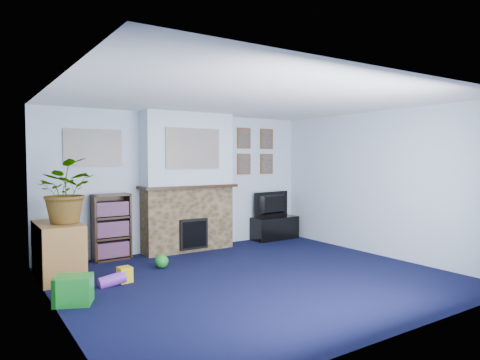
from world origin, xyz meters
TOP-DOWN VIEW (x-y plane):
  - floor at (0.00, 0.00)m, footprint 5.00×4.50m
  - ceiling at (0.00, 0.00)m, footprint 5.00×4.50m
  - wall_back at (0.00, 2.25)m, footprint 5.00×0.04m
  - wall_front at (0.00, -2.25)m, footprint 5.00×0.04m
  - wall_left at (-2.50, 0.00)m, footprint 0.04×4.50m
  - wall_right at (2.50, 0.00)m, footprint 0.04×4.50m
  - chimney_breast at (0.00, 2.05)m, footprint 1.72×0.50m
  - collage_main at (0.00, 1.84)m, footprint 1.00×0.03m
  - collage_left at (-1.55, 2.23)m, footprint 0.90×0.03m
  - portrait_tl at (1.30, 2.23)m, footprint 0.30×0.03m
  - portrait_tr at (1.85, 2.23)m, footprint 0.30×0.03m
  - portrait_bl at (1.30, 2.23)m, footprint 0.30×0.03m
  - portrait_br at (1.85, 2.23)m, footprint 0.30×0.03m
  - tv_stand at (1.91, 2.03)m, footprint 0.94×0.40m
  - television at (1.91, 2.05)m, footprint 0.87×0.19m
  - bookshelf at (-1.33, 2.11)m, footprint 0.58×0.28m
  - sideboard at (-2.24, 1.44)m, footprint 0.54×0.97m
  - potted_plant at (-2.19, 1.39)m, footprint 0.88×0.95m
  - mantel_clock at (-0.11, 2.00)m, footprint 0.11×0.06m
  - mantel_candle at (0.29, 2.00)m, footprint 0.04×0.04m
  - mantel_teddy at (-0.47, 2.00)m, footprint 0.12×0.12m
  - mantel_can at (0.73, 2.00)m, footprint 0.06×0.06m
  - green_crate at (-2.30, 0.26)m, footprint 0.49×0.45m
  - toy_ball at (-0.87, 1.17)m, footprint 0.20×0.20m
  - toy_block at (-1.55, 0.76)m, footprint 0.18×0.18m
  - toy_tube at (-1.74, 0.70)m, footprint 0.35×0.15m

SIDE VIEW (x-z plane):
  - floor at x=0.00m, z-range -0.01..0.01m
  - toy_tube at x=-1.74m, z-range -0.03..0.17m
  - toy_ball at x=-0.87m, z-range -0.01..0.19m
  - toy_block at x=-1.55m, z-range 0.01..0.21m
  - green_crate at x=-2.30m, z-range -0.02..0.30m
  - tv_stand at x=1.91m, z-range 0.00..0.45m
  - sideboard at x=-2.24m, z-range -0.03..0.73m
  - bookshelf at x=-1.33m, z-range -0.02..1.03m
  - television at x=1.91m, z-range 0.45..0.94m
  - chimney_breast at x=0.00m, z-range -0.02..2.38m
  - potted_plant at x=-2.19m, z-range 0.75..1.62m
  - wall_back at x=0.00m, z-range 0.00..2.40m
  - wall_front at x=0.00m, z-range 0.00..2.40m
  - wall_left at x=-2.50m, z-range 0.00..2.40m
  - wall_right at x=2.50m, z-range 0.00..2.40m
  - mantel_can at x=0.73m, z-range 1.15..1.27m
  - mantel_teddy at x=-0.47m, z-range 1.16..1.27m
  - mantel_clock at x=-0.11m, z-range 1.15..1.29m
  - mantel_candle at x=0.29m, z-range 1.16..1.30m
  - portrait_bl at x=1.30m, z-range 1.30..1.70m
  - portrait_br at x=1.85m, z-range 1.30..1.70m
  - collage_left at x=-1.55m, z-range 1.49..2.07m
  - collage_main at x=0.00m, z-range 1.44..2.12m
  - portrait_tl at x=1.30m, z-range 1.80..2.20m
  - portrait_tr at x=1.85m, z-range 1.80..2.20m
  - ceiling at x=0.00m, z-range 2.40..2.40m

